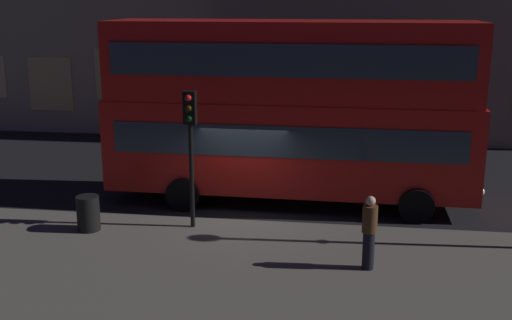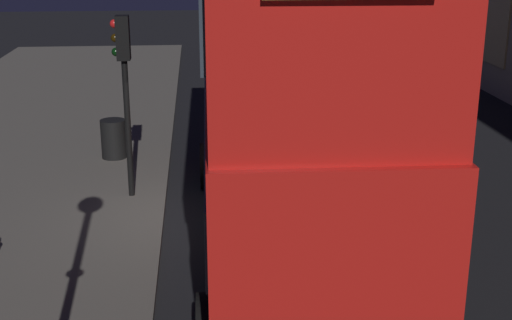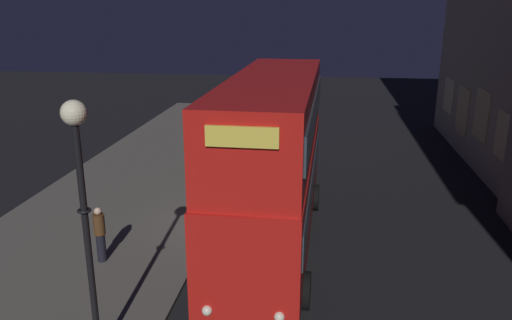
{
  "view_description": "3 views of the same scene",
  "coord_description": "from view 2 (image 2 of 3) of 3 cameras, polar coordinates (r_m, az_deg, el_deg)",
  "views": [
    {
      "loc": [
        2.72,
        -16.7,
        6.06
      ],
      "look_at": [
        0.39,
        -0.06,
        1.69
      ],
      "focal_mm": 43.8,
      "sensor_mm": 36.0,
      "label": 1
    },
    {
      "loc": [
        12.62,
        0.06,
        5.23
      ],
      "look_at": [
        0.21,
        1.11,
        1.24
      ],
      "focal_mm": 49.34,
      "sensor_mm": 36.0,
      "label": 2
    },
    {
      "loc": [
        16.35,
        3.0,
        7.47
      ],
      "look_at": [
        -0.4,
        0.73,
        2.3
      ],
      "focal_mm": 35.5,
      "sensor_mm": 36.0,
      "label": 3
    }
  ],
  "objects": [
    {
      "name": "litter_bin",
      "position": [
        17.17,
        -11.47,
        1.7
      ],
      "size": [
        0.6,
        0.6,
        0.93
      ],
      "primitive_type": "cylinder",
      "color": "black",
      "rests_on": "sidewalk_slab"
    },
    {
      "name": "ground_plane",
      "position": [
        13.66,
        -4.76,
        -4.82
      ],
      "size": [
        80.0,
        80.0,
        0.0
      ],
      "primitive_type": "plane",
      "color": "black"
    },
    {
      "name": "traffic_light_near_kerb",
      "position": [
        14.04,
        -10.68,
        7.32
      ],
      "size": [
        0.32,
        0.36,
        3.65
      ],
      "rotation": [
        0.0,
        0.0,
        0.01
      ],
      "color": "black",
      "rests_on": "sidewalk_slab"
    },
    {
      "name": "double_decker_bus",
      "position": [
        11.72,
        2.16,
        6.87
      ],
      "size": [
        11.01,
        3.0,
        5.44
      ],
      "rotation": [
        0.0,
        0.0,
        -0.02
      ],
      "color": "red",
      "rests_on": "ground"
    }
  ]
}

